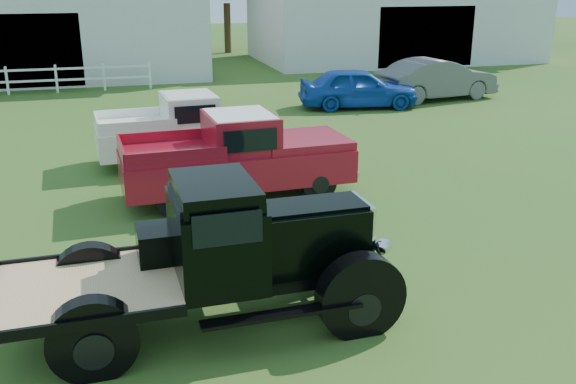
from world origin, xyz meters
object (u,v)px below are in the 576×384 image
object	(u,v)px
vintage_flatbed	(209,255)
red_pickup	(236,155)
misc_car_blue	(358,88)
misc_car_grey	(437,79)
white_pickup	(187,129)

from	to	relation	value
vintage_flatbed	red_pickup	distance (m)	5.76
vintage_flatbed	misc_car_blue	size ratio (longest dim) A/B	1.23
misc_car_blue	misc_car_grey	world-z (taller)	misc_car_grey
red_pickup	misc_car_blue	world-z (taller)	red_pickup
vintage_flatbed	red_pickup	size ratio (longest dim) A/B	1.03
vintage_flatbed	white_pickup	bearing A→B (deg)	83.62
vintage_flatbed	misc_car_grey	world-z (taller)	vintage_flatbed
white_pickup	misc_car_blue	distance (m)	9.32
white_pickup	misc_car_blue	bearing A→B (deg)	35.01
red_pickup	white_pickup	world-z (taller)	red_pickup
red_pickup	white_pickup	bearing A→B (deg)	99.69
misc_car_blue	misc_car_grey	xyz separation A→B (m)	(3.76, 0.76, 0.06)
red_pickup	white_pickup	distance (m)	3.37
red_pickup	misc_car_grey	world-z (taller)	red_pickup
vintage_flatbed	misc_car_grey	distance (m)	19.43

